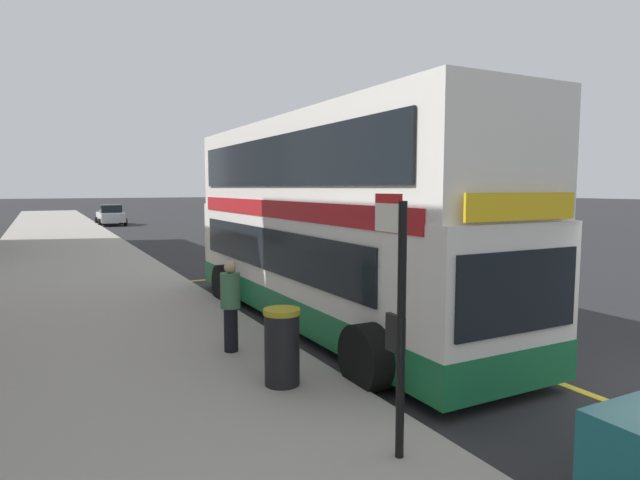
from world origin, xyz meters
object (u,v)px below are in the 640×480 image
at_px(double_decker_bus, 326,229).
at_px(pedestrian_further_back, 230,303).
at_px(litter_bin, 282,346).
at_px(parked_car_silver_far, 111,215).
at_px(bus_stop_sign, 397,305).

distance_m(double_decker_bus, pedestrian_further_back, 3.23).
relative_size(double_decker_bus, litter_bin, 9.57).
height_order(double_decker_bus, litter_bin, double_decker_bus).
height_order(parked_car_silver_far, litter_bin, parked_car_silver_far).
distance_m(bus_stop_sign, parked_car_silver_far, 40.65).
distance_m(parked_car_silver_far, litter_bin, 38.26).
xyz_separation_m(double_decker_bus, bus_stop_sign, (-2.26, -5.71, -0.31)).
height_order(bus_stop_sign, litter_bin, bus_stop_sign).
height_order(bus_stop_sign, parked_car_silver_far, bus_stop_sign).
height_order(double_decker_bus, parked_car_silver_far, double_decker_bus).
relative_size(bus_stop_sign, pedestrian_further_back, 1.75).
distance_m(bus_stop_sign, pedestrian_further_back, 4.32).
bearing_deg(double_decker_bus, litter_bin, -127.22).
relative_size(pedestrian_further_back, litter_bin, 1.42).
bearing_deg(bus_stop_sign, double_decker_bus, 68.41).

